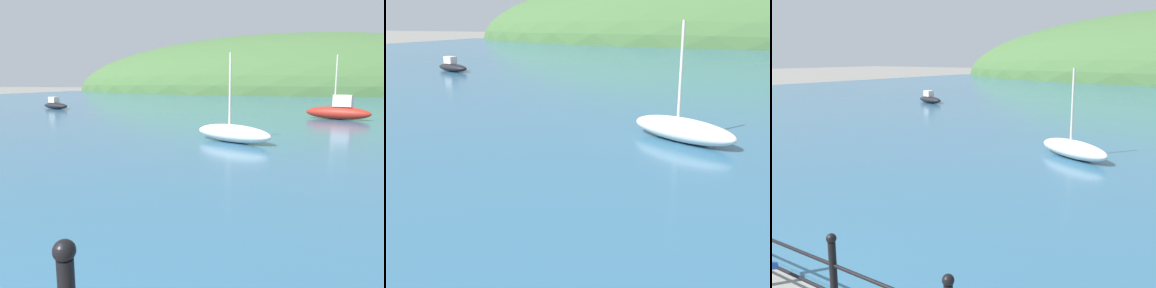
{
  "view_description": "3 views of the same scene",
  "coord_description": "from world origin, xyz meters",
  "views": [
    {
      "loc": [
        2.44,
        -0.02,
        2.0
      ],
      "look_at": [
        0.21,
        7.29,
        0.71
      ],
      "focal_mm": 35.0,
      "sensor_mm": 36.0,
      "label": 1
    },
    {
      "loc": [
        1.79,
        1.1,
        2.85
      ],
      "look_at": [
        -0.71,
        7.35,
        0.98
      ],
      "focal_mm": 42.0,
      "sensor_mm": 36.0,
      "label": 2
    },
    {
      "loc": [
        5.35,
        -1.57,
        3.21
      ],
      "look_at": [
        -0.67,
        6.92,
        1.16
      ],
      "focal_mm": 42.0,
      "sensor_mm": 36.0,
      "label": 3
    }
  ],
  "objects": [
    {
      "name": "boat_blue_hull",
      "position": [
        0.26,
        11.47,
        0.39
      ],
      "size": [
        2.83,
        1.95,
        2.75
      ],
      "color": "silver",
      "rests_on": "water"
    },
    {
      "name": "boat_red_dinghy",
      "position": [
        -13.97,
        21.73,
        0.36
      ],
      "size": [
        2.56,
        1.57,
        0.81
      ],
      "color": "black",
      "rests_on": "water"
    }
  ]
}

